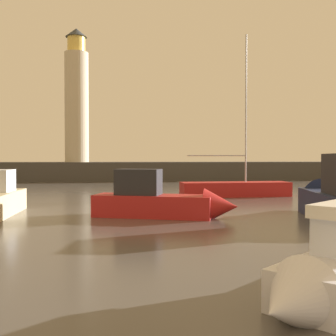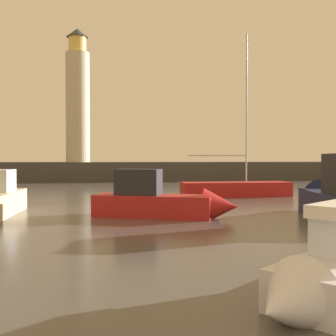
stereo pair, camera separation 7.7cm
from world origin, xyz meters
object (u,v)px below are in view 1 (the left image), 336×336
at_px(lighthouse, 77,99).
at_px(sailboat_moored, 235,188).
at_px(motorboat_3, 166,201).
at_px(motorboat_0, 334,198).

xyz_separation_m(lighthouse, sailboat_moored, (13.30, -23.61, -9.77)).
bearing_deg(lighthouse, sailboat_moored, -60.60).
distance_m(lighthouse, motorboat_3, 35.70).
distance_m(motorboat_3, sailboat_moored, 12.19).
distance_m(lighthouse, sailboat_moored, 28.80).
bearing_deg(sailboat_moored, motorboat_3, -123.64).
xyz_separation_m(motorboat_0, sailboat_moored, (-1.19, 11.60, -0.36)).
height_order(lighthouse, sailboat_moored, lighthouse).
bearing_deg(motorboat_0, motorboat_3, 169.64).
bearing_deg(motorboat_3, motorboat_0, -10.36).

